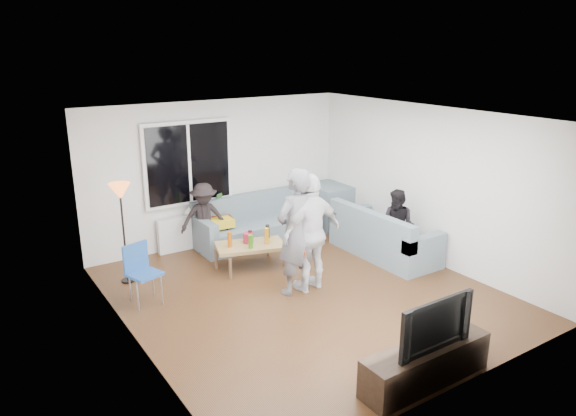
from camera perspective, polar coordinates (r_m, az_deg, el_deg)
floor at (r=8.06m, az=1.77°, el=-9.15°), size 5.00×5.50×0.04m
ceiling at (r=7.30m, az=1.96°, el=9.82°), size 5.00×5.50×0.04m
wall_back at (r=9.89m, az=-7.42°, el=3.80°), size 5.00×0.04×2.60m
wall_front at (r=5.68m, az=18.25°, el=-7.01°), size 5.00×0.04×2.60m
wall_left at (r=6.53m, az=-16.59°, el=-3.70°), size 0.04×5.50×2.60m
wall_right at (r=9.21m, az=14.82°, el=2.39°), size 0.04×5.50×2.60m
window_frame at (r=9.52m, az=-10.51°, el=4.70°), size 1.62×0.06×1.47m
window_glass at (r=9.49m, az=-10.42°, el=4.66°), size 1.50×0.02×1.35m
window_mullion at (r=9.48m, az=-10.39°, el=4.65°), size 0.05×0.03×1.35m
radiator at (r=9.82m, az=-10.04°, el=-2.43°), size 1.30×0.12×0.62m
potted_plant at (r=9.84m, az=-7.46°, el=0.69°), size 0.22×0.20×0.35m
vase at (r=9.65m, az=-10.43°, el=-0.33°), size 0.19×0.19×0.17m
sofa_back_section at (r=9.93m, az=-3.33°, el=-1.28°), size 2.30×0.85×0.85m
sofa_right_section at (r=9.43m, az=10.20°, el=-2.52°), size 2.00×0.85×0.85m
sofa_corner at (r=10.86m, az=4.64°, el=0.30°), size 0.85×0.85×0.85m
cushion_yellow at (r=9.56m, az=-7.03°, el=-1.56°), size 0.39×0.34×0.14m
cushion_red at (r=9.65m, az=-6.96°, el=-1.38°), size 0.42×0.37×0.13m
coffee_table at (r=8.89m, az=-4.01°, el=-5.05°), size 1.23×0.90×0.40m
pitcher at (r=8.86m, az=-4.24°, el=-3.17°), size 0.17×0.17×0.17m
side_chair at (r=7.86m, az=-14.94°, el=-6.85°), size 0.50×0.50×0.86m
floor_lamp at (r=8.50m, az=-16.99°, el=-2.66°), size 0.32×0.32×1.56m
player_left at (r=7.75m, az=0.80°, el=-2.54°), size 0.76×0.58×1.88m
player_right at (r=7.87m, az=2.49°, el=-2.64°), size 1.07×0.52×1.77m
spectator_right at (r=9.17m, az=11.52°, el=-1.89°), size 0.63×0.71×1.24m
spectator_back at (r=9.44m, az=-8.86°, el=-1.11°), size 0.92×0.71×1.26m
tv_console at (r=6.22m, az=14.38°, el=-15.71°), size 1.60×0.40×0.44m
television at (r=5.97m, az=14.74°, el=-11.57°), size 1.01×0.13×0.58m
bottle_e at (r=9.05m, az=-2.18°, el=-2.48°), size 0.07×0.07×0.23m
bottle_a at (r=8.69m, az=-6.19°, el=-3.36°), size 0.07×0.07×0.25m
bottle_c at (r=8.90m, az=-4.02°, el=-2.98°), size 0.07×0.07×0.19m
bottle_d at (r=8.78m, az=-2.27°, el=-2.98°), size 0.07×0.07×0.27m
bottle_b at (r=8.61m, az=-3.96°, el=-3.57°), size 0.08×0.08×0.22m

